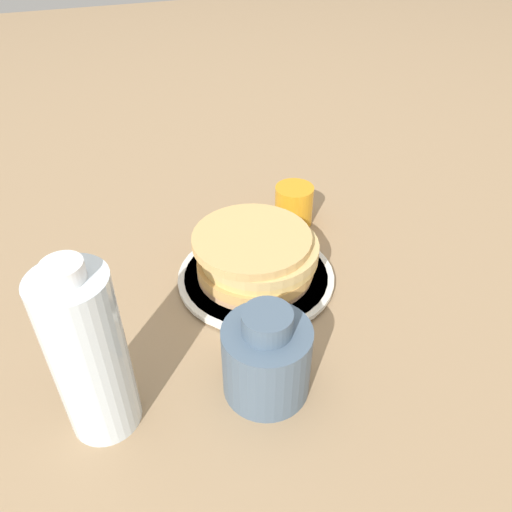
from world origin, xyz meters
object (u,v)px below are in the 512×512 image
Objects in this scene: plate at (256,277)px; pancake_stack at (256,256)px; juice_glass at (294,205)px; water_bottle_near at (89,355)px; cream_jug at (267,357)px.

pancake_stack is (0.00, 0.00, 0.04)m from plate.
water_bottle_near is (-0.36, -0.29, 0.07)m from juice_glass.
cream_jug is 0.19m from water_bottle_near.
cream_jug reaches higher than pancake_stack.
plate is at bearing -132.80° from juice_glass.
water_bottle_near is at bearing 172.65° from cream_jug.
pancake_stack is 0.81× the size of water_bottle_near.
water_bottle_near is (-0.24, -0.16, 0.06)m from pancake_stack.
cream_jug is (-0.06, -0.19, 0.05)m from plate.
juice_glass reaches higher than plate.
juice_glass is at bearing 38.97° from water_bottle_near.
pancake_stack is at bearing 73.08° from cream_jug.
pancake_stack is at bearing 34.17° from water_bottle_near.
plate is 1.04× the size of water_bottle_near.
cream_jug is at bearing -118.97° from juice_glass.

